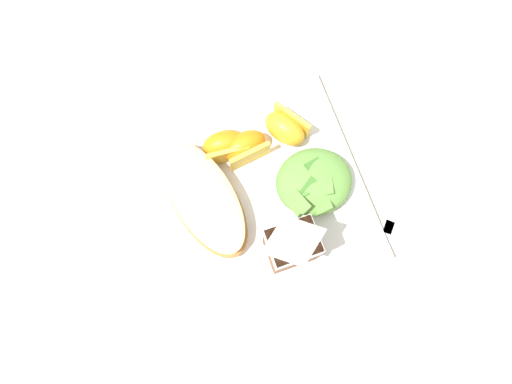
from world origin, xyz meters
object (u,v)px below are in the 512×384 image
(green_salad_pile, at_px, (314,182))
(metal_fork, at_px, (400,193))
(cheesy_pizza_bread, at_px, (205,199))
(milk_carton, at_px, (292,245))
(orange_wedge_middle, at_px, (245,147))
(white_plate, at_px, (256,195))
(orange_wedge_front, at_px, (285,128))
(orange_wedge_rear, at_px, (225,145))

(green_salad_pile, height_order, metal_fork, green_salad_pile)
(cheesy_pizza_bread, xyz_separation_m, milk_carton, (-0.08, 0.10, 0.04))
(orange_wedge_middle, bearing_deg, white_plate, 84.66)
(milk_carton, height_order, orange_wedge_middle, milk_carton)
(white_plate, height_order, milk_carton, milk_carton)
(cheesy_pizza_bread, distance_m, orange_wedge_middle, 0.09)
(orange_wedge_front, height_order, orange_wedge_rear, same)
(white_plate, height_order, green_salad_pile, green_salad_pile)
(milk_carton, distance_m, orange_wedge_rear, 0.16)
(cheesy_pizza_bread, bearing_deg, metal_fork, 164.18)
(milk_carton, distance_m, metal_fork, 0.19)
(green_salad_pile, bearing_deg, white_plate, -11.02)
(orange_wedge_front, bearing_deg, orange_wedge_middle, 7.38)
(cheesy_pizza_bread, relative_size, orange_wedge_middle, 2.84)
(orange_wedge_middle, relative_size, orange_wedge_rear, 1.02)
(white_plate, bearing_deg, orange_wedge_middle, -95.34)
(orange_wedge_middle, bearing_deg, orange_wedge_front, -172.62)
(white_plate, xyz_separation_m, orange_wedge_rear, (0.02, -0.07, 0.03))
(white_plate, bearing_deg, cheesy_pizza_bread, -9.55)
(metal_fork, bearing_deg, orange_wedge_rear, -32.69)
(white_plate, relative_size, milk_carton, 2.55)
(green_salad_pile, relative_size, orange_wedge_front, 1.43)
(green_salad_pile, bearing_deg, metal_fork, 157.74)
(metal_fork, bearing_deg, milk_carton, 8.33)
(milk_carton, height_order, orange_wedge_rear, milk_carton)
(orange_wedge_front, bearing_deg, white_plate, 46.11)
(cheesy_pizza_bread, height_order, orange_wedge_front, orange_wedge_front)
(milk_carton, xyz_separation_m, metal_fork, (-0.17, -0.03, -0.07))
(orange_wedge_rear, bearing_deg, cheesy_pizza_bread, 51.35)
(cheesy_pizza_bread, bearing_deg, orange_wedge_front, -156.58)
(milk_carton, bearing_deg, green_salad_pile, -129.90)
(cheesy_pizza_bread, bearing_deg, milk_carton, 129.83)
(orange_wedge_middle, height_order, metal_fork, orange_wedge_middle)
(orange_wedge_middle, bearing_deg, cheesy_pizza_bread, 34.47)
(cheesy_pizza_bread, distance_m, orange_wedge_rear, 0.08)
(cheesy_pizza_bread, relative_size, orange_wedge_front, 2.61)
(green_salad_pile, xyz_separation_m, orange_wedge_rear, (0.09, -0.09, -0.00))
(white_plate, bearing_deg, green_salad_pile, 168.98)
(orange_wedge_front, distance_m, metal_fork, 0.18)
(cheesy_pizza_bread, xyz_separation_m, orange_wedge_middle, (-0.07, -0.05, 0.00))
(green_salad_pile, bearing_deg, orange_wedge_rear, -42.76)
(metal_fork, bearing_deg, orange_wedge_front, -46.75)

